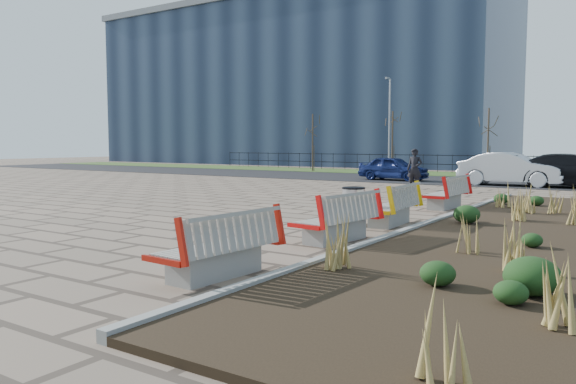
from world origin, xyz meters
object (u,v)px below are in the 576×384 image
Objects in this scene: bench_b at (335,217)px; bench_c at (390,205)px; lamp_west at (389,127)px; pedestrian at (415,169)px; car_silver at (511,169)px; car_black at (574,171)px; car_blue at (393,168)px; litter_bin at (353,207)px; bench_a at (215,244)px; bench_d at (445,192)px.

bench_b and bench_c have the same top height.
lamp_west is at bearing 117.95° from bench_b.
car_silver is (3.06, 4.34, -0.09)m from pedestrian.
car_black reaches higher than bench_c.
car_blue is at bearing 85.67° from car_black.
lamp_west is at bearing 111.24° from litter_bin.
litter_bin is at bearing 100.92° from bench_a.
car_blue is 0.72× the size of car_black.
lamp_west reaches higher than pedestrian.
car_silver is (0.44, 15.30, 0.34)m from litter_bin.
lamp_west reaches higher than bench_a.
bench_b is at bearing -87.43° from bench_d.
litter_bin is 0.15× the size of lamp_west.
bench_c is 4.20m from bench_d.
bench_a is at bearing -71.70° from lamp_west.
bench_d is (0.00, 6.95, 0.00)m from bench_b.
bench_b is 25.31m from lamp_west.
litter_bin is at bearing -96.37° from bench_d.
car_silver is (-0.30, 17.57, 0.29)m from bench_b.
car_black is at bearing 80.57° from bench_d.
lamp_west is (-9.00, 16.57, 2.54)m from bench_d.
lamp_west is at bearing 29.85° from car_blue.
lamp_west is at bearing 113.60° from pedestrian.
bench_b is 0.35× the size of lamp_west.
lamp_west reaches higher than bench_d.
car_black is at bearing -26.72° from lamp_west.
car_silver reaches higher than car_blue.
car_silver reaches higher than car_black.
car_silver is 2.62m from car_black.
car_blue is (-6.41, 21.83, 0.16)m from bench_a.
bench_c is at bearing -87.43° from bench_d.
bench_a is 28.78m from lamp_west.
bench_b is at bearing -71.96° from litter_bin.
lamp_west reaches higher than bench_c.
bench_a is 17.26m from pedestrian.
litter_bin is at bearing 179.94° from car_silver.
car_blue is (-5.67, 15.87, 0.20)m from litter_bin.
bench_d is 7.13m from pedestrian.
bench_b is at bearing -93.10° from bench_c.
bench_b is 2.32× the size of litter_bin.
lamp_west reaches higher than car_black.
car_blue is (-6.41, 11.19, 0.16)m from bench_d.
bench_c is at bearing -153.22° from car_blue.
bench_b is 0.40× the size of car_black.
car_silver is at bearing 97.98° from bench_b.
bench_d is (0.00, 4.20, 0.00)m from bench_c.
pedestrian is at bearing -143.99° from car_blue.
bench_d is at bearing -176.81° from car_silver.
litter_bin is 22.95m from lamp_west.
bench_d is at bearing 165.72° from car_black.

